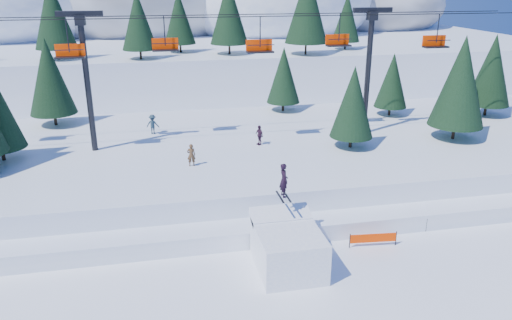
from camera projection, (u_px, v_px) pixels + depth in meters
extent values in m
plane|color=white|center=(258.00, 303.00, 24.34)|extent=(160.00, 160.00, 0.00)
cube|color=white|center=(212.00, 157.00, 40.47)|extent=(70.00, 22.00, 2.50)
cube|color=white|center=(232.00, 220.00, 31.51)|extent=(70.00, 6.00, 1.10)
cube|color=white|center=(177.00, 52.00, 85.89)|extent=(110.00, 60.00, 6.00)
ellipsoid|color=white|center=(276.00, 0.00, 88.27)|extent=(34.00, 30.60, 19.72)
ellipsoid|color=#605B59|center=(367.00, 5.00, 98.04)|extent=(30.00, 27.00, 15.00)
cylinder|color=black|center=(141.00, 54.00, 58.52)|extent=(0.26, 0.26, 1.09)
cone|color=#16311C|center=(138.00, 20.00, 57.18)|extent=(4.05, 4.05, 6.70)
cylinder|color=black|center=(229.00, 49.00, 62.35)|extent=(0.26, 0.26, 1.27)
cone|color=#16311C|center=(229.00, 11.00, 60.80)|extent=(4.72, 4.72, 7.80)
cylinder|color=black|center=(306.00, 49.00, 62.00)|extent=(0.26, 0.26, 1.42)
cone|color=#16311C|center=(307.00, 6.00, 60.26)|extent=(5.28, 5.28, 8.73)
cylinder|color=black|center=(58.00, 54.00, 58.14)|extent=(0.26, 0.26, 1.27)
cone|color=#16311C|center=(53.00, 13.00, 56.58)|extent=(4.73, 4.73, 7.83)
cylinder|color=black|center=(345.00, 45.00, 66.80)|extent=(0.26, 0.26, 1.00)
cone|color=#16311C|center=(347.00, 18.00, 65.58)|extent=(3.72, 3.72, 6.16)
cylinder|color=black|center=(181.00, 48.00, 63.94)|extent=(0.26, 0.26, 1.07)
cone|color=#16311C|center=(179.00, 17.00, 62.63)|extent=(3.99, 3.99, 6.60)
cube|color=white|center=(288.00, 250.00, 26.85)|extent=(3.37, 4.17, 2.28)
cube|color=white|center=(280.00, 216.00, 28.08)|extent=(3.37, 1.46, 0.81)
imported|color=black|center=(284.00, 180.00, 27.17)|extent=(0.53, 0.74, 1.92)
cube|color=black|center=(280.00, 197.00, 27.47)|extent=(0.11, 1.65, 0.03)
cube|color=black|center=(287.00, 196.00, 27.54)|extent=(0.11, 1.65, 0.03)
cylinder|color=black|center=(88.00, 86.00, 36.62)|extent=(0.44, 0.44, 10.00)
cube|color=black|center=(79.00, 13.00, 34.88)|extent=(3.20, 0.35, 0.35)
cube|color=black|center=(80.00, 20.00, 35.03)|extent=(0.70, 0.70, 0.70)
cylinder|color=black|center=(368.00, 75.00, 40.81)|extent=(0.44, 0.44, 10.00)
cube|color=black|center=(373.00, 10.00, 39.07)|extent=(3.20, 0.35, 0.35)
cube|color=black|center=(372.00, 16.00, 39.22)|extent=(0.70, 0.70, 0.70)
cylinder|color=black|center=(237.00, 17.00, 35.97)|extent=(46.00, 0.06, 0.06)
cylinder|color=black|center=(232.00, 15.00, 38.18)|extent=(46.00, 0.06, 0.06)
cylinder|color=black|center=(67.00, 36.00, 34.10)|extent=(0.08, 0.08, 2.20)
cube|color=black|center=(70.00, 57.00, 34.60)|extent=(2.00, 0.75, 0.12)
cube|color=#FF3700|center=(70.00, 50.00, 34.79)|extent=(2.00, 0.10, 0.85)
cylinder|color=black|center=(68.00, 50.00, 34.09)|extent=(2.00, 0.06, 0.06)
cylinder|color=black|center=(164.00, 31.00, 37.57)|extent=(0.08, 0.08, 2.20)
cube|color=black|center=(166.00, 50.00, 38.07)|extent=(2.00, 0.75, 0.12)
cube|color=#FF3700|center=(165.00, 44.00, 38.26)|extent=(2.00, 0.10, 0.85)
cylinder|color=black|center=(165.00, 43.00, 37.56)|extent=(2.00, 0.06, 0.06)
cylinder|color=black|center=(260.00, 32.00, 36.67)|extent=(0.08, 0.08, 2.20)
cube|color=black|center=(260.00, 52.00, 37.17)|extent=(2.00, 0.75, 0.12)
cube|color=#FF3700|center=(259.00, 45.00, 37.36)|extent=(2.00, 0.10, 0.85)
cylinder|color=black|center=(261.00, 45.00, 36.66)|extent=(2.00, 0.06, 0.06)
cylinder|color=black|center=(340.00, 27.00, 40.23)|extent=(0.08, 0.08, 2.20)
cube|color=black|center=(339.00, 46.00, 40.72)|extent=(2.00, 0.75, 0.12)
cube|color=#FF3700|center=(337.00, 39.00, 40.92)|extent=(2.00, 0.10, 0.85)
cylinder|color=black|center=(340.00, 39.00, 40.21)|extent=(2.00, 0.06, 0.06)
cylinder|color=black|center=(438.00, 28.00, 39.41)|extent=(0.08, 0.08, 2.20)
cube|color=black|center=(436.00, 47.00, 39.91)|extent=(2.00, 0.75, 0.12)
cube|color=#FF3700|center=(434.00, 41.00, 40.10)|extent=(2.00, 0.10, 0.85)
cylinder|color=black|center=(439.00, 40.00, 39.40)|extent=(2.00, 0.06, 0.06)
cylinder|color=black|center=(453.00, 132.00, 40.81)|extent=(0.26, 0.26, 1.17)
cone|color=#16311C|center=(461.00, 81.00, 39.38)|extent=(4.34, 4.34, 7.18)
cylinder|color=black|center=(457.00, 117.00, 45.66)|extent=(0.26, 0.26, 0.92)
cone|color=#16311C|center=(463.00, 81.00, 44.53)|extent=(3.43, 3.43, 5.68)
cylinder|color=black|center=(485.00, 110.00, 47.94)|extent=(0.26, 0.26, 1.07)
cone|color=#16311C|center=(492.00, 70.00, 46.62)|extent=(3.99, 3.99, 6.59)
cylinder|color=black|center=(389.00, 111.00, 48.03)|extent=(0.26, 0.26, 0.83)
cone|color=#16311C|center=(392.00, 80.00, 47.02)|extent=(3.08, 3.08, 5.10)
cylinder|color=black|center=(55.00, 119.00, 44.71)|extent=(0.26, 0.26, 1.08)
cone|color=#16311C|center=(49.00, 76.00, 43.39)|extent=(4.02, 4.02, 6.65)
cylinder|color=black|center=(283.00, 106.00, 49.58)|extent=(0.26, 0.26, 0.88)
cone|color=#16311C|center=(284.00, 75.00, 48.51)|extent=(3.26, 3.26, 5.39)
cylinder|color=black|center=(3.00, 154.00, 36.06)|extent=(0.26, 0.26, 0.95)
cylinder|color=black|center=(350.00, 142.00, 38.82)|extent=(0.26, 0.26, 0.89)
cone|color=#16311C|center=(353.00, 102.00, 37.73)|extent=(3.30, 3.30, 5.46)
imported|color=brown|center=(191.00, 155.00, 34.79)|extent=(0.61, 0.42, 1.62)
imported|color=#1A311D|center=(354.00, 118.00, 43.64)|extent=(0.77, 1.01, 1.84)
imported|color=#223642|center=(153.00, 124.00, 42.07)|extent=(1.20, 0.90, 1.66)
imported|color=#3B1F34|center=(259.00, 135.00, 39.28)|extent=(0.71, 1.01, 1.59)
cylinder|color=black|center=(350.00, 241.00, 29.17)|extent=(0.06, 0.06, 0.90)
cylinder|color=black|center=(396.00, 238.00, 29.45)|extent=(0.06, 0.06, 0.90)
cube|color=#FF3700|center=(373.00, 238.00, 29.28)|extent=(2.79, 0.31, 0.55)
cylinder|color=black|center=(382.00, 227.00, 30.85)|extent=(0.06, 0.06, 0.90)
cylinder|color=black|center=(426.00, 225.00, 31.05)|extent=(0.06, 0.06, 0.90)
cube|color=#FF3700|center=(405.00, 224.00, 30.92)|extent=(2.78, 0.39, 0.55)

